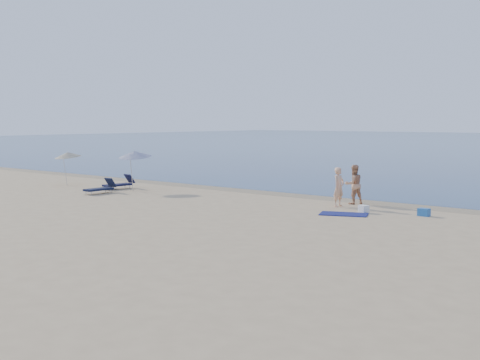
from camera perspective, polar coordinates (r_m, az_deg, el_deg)
name	(u,v)px	position (r m, az deg, el deg)	size (l,w,h in m)	color
wet_sand_strip	(289,195)	(31.18, 4.69, -1.40)	(240.00, 1.60, 0.00)	#847254
person_left	(339,187)	(27.08, 9.36, -0.67)	(0.64, 0.42, 1.76)	#E4A780
person_right	(354,184)	(28.06, 10.73, -0.41)	(0.88, 0.69, 1.82)	tan
beach_towel	(344,214)	(24.98, 9.81, -3.20)	(1.92, 1.07, 0.03)	#101551
white_bag	(364,209)	(25.57, 11.64, -2.71)	(0.37, 0.32, 0.32)	white
blue_cooler	(424,212)	(25.31, 17.04, -2.93)	(0.44, 0.31, 0.31)	#205EB0
umbrella_near	(135,154)	(33.16, -9.95, 2.43)	(2.21, 2.23, 2.32)	silver
umbrella_far	(68,155)	(36.98, -16.02, 2.32)	(1.76, 1.78, 2.09)	silver
lounger_left	(120,184)	(34.35, -11.35, -0.35)	(0.81, 1.88, 0.80)	#141637
lounger_right	(101,188)	(32.46, -13.06, -0.74)	(0.59, 1.78, 0.79)	#121832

